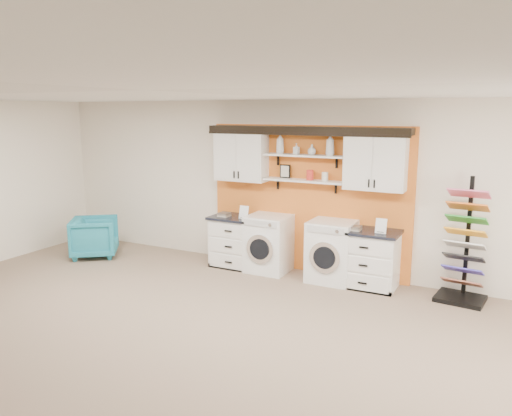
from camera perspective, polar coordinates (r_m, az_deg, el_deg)
The scene contains 22 objects.
floor at distance 5.29m, azimuth -11.13°, elevation -18.91°, with size 10.00×10.00×0.00m, color #8F7560.
ceiling at distance 4.59m, azimuth -12.45°, elevation 13.02°, with size 10.00×10.00×0.00m, color white.
wall_back at distance 8.19m, azimuth 6.00°, elevation 2.40°, with size 10.00×10.00×0.00m, color #F0E3CF.
accent_panel at distance 8.19m, azimuth 5.88°, elevation 0.99°, with size 3.40×0.07×2.40m, color orange.
upper_cabinet_left at distance 8.42m, azimuth -1.68°, elevation 5.98°, with size 0.90×0.35×0.84m.
upper_cabinet_right at distance 7.60m, azimuth 13.50°, elevation 5.14°, with size 0.90×0.35×0.84m.
shelf_lower at distance 7.98m, azimuth 5.49°, elevation 3.14°, with size 1.32×0.28×0.03m, color white.
shelf_upper at distance 7.94m, azimuth 5.55°, elevation 6.00°, with size 1.32×0.28×0.03m, color white.
crown_molding at distance 7.93m, azimuth 5.64°, elevation 8.87°, with size 3.30×0.41×0.13m.
picture_frame at distance 8.15m, azimuth 3.34°, elevation 4.21°, with size 0.18×0.02×0.22m.
canister_red at distance 7.94m, azimuth 6.18°, elevation 3.77°, with size 0.11×0.11×0.16m, color red.
canister_cream at distance 7.85m, azimuth 7.88°, elevation 3.57°, with size 0.10×0.10×0.14m, color silver.
base_cabinet_left at distance 8.54m, azimuth -2.12°, elevation -3.81°, with size 0.88×0.66×0.87m.
base_cabinet_right at distance 7.73m, azimuth 12.75°, elevation -5.65°, with size 0.89×0.66×0.87m.
washer at distance 8.26m, azimuth 1.48°, elevation -4.06°, with size 0.67×0.71×0.94m.
dryer at distance 7.87m, azimuth 8.65°, elevation -4.90°, with size 0.68×0.71×0.95m.
sample_rack at distance 7.54m, azimuth 22.61°, elevation -5.80°, with size 0.69×0.60×1.74m.
armchair at distance 9.57m, azimuth -17.94°, elevation -3.17°, with size 0.77×0.79×0.72m, color teal.
soap_bottle_a at distance 8.09m, azimuth 2.78°, elevation 7.40°, with size 0.13×0.13×0.33m, color silver.
soap_bottle_b at distance 7.98m, azimuth 4.64°, elevation 6.77°, with size 0.08×0.08×0.17m, color silver.
soap_bottle_c at distance 7.89m, azimuth 6.40°, elevation 6.66°, with size 0.13×0.13×0.17m, color silver.
soap_bottle_d at distance 7.78m, azimuth 8.47°, elevation 7.20°, with size 0.13×0.13×0.34m, color silver.
Camera 1 is at (2.90, -3.56, 2.62)m, focal length 35.00 mm.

